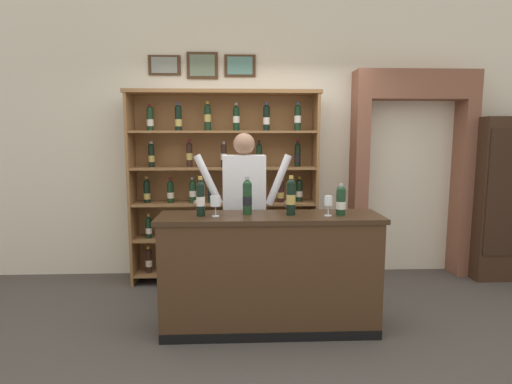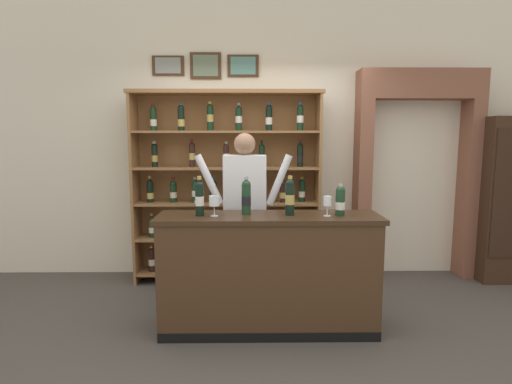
% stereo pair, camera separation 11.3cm
% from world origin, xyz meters
% --- Properties ---
extents(ground_plane, '(14.00, 14.00, 0.02)m').
position_xyz_m(ground_plane, '(0.00, 0.00, -0.01)').
color(ground_plane, '#47423D').
extents(back_wall, '(12.00, 0.19, 3.24)m').
position_xyz_m(back_wall, '(-0.00, 1.62, 1.62)').
color(back_wall, beige).
rests_on(back_wall, ground).
extents(wine_shelf, '(2.12, 0.37, 2.15)m').
position_xyz_m(wine_shelf, '(-0.36, 1.27, 1.13)').
color(wine_shelf, olive).
rests_on(wine_shelf, ground).
extents(archway_doorway, '(1.41, 0.45, 2.40)m').
position_xyz_m(archway_doorway, '(1.84, 1.49, 1.38)').
color(archway_doorway, brown).
rests_on(archway_doorway, ground).
extents(side_cabinet, '(0.74, 0.42, 1.87)m').
position_xyz_m(side_cabinet, '(2.90, 1.24, 0.94)').
color(side_cabinet, '#382316').
rests_on(side_cabinet, ground).
extents(tasting_counter, '(1.87, 0.50, 1.01)m').
position_xyz_m(tasting_counter, '(0.06, -0.00, 0.50)').
color(tasting_counter, '#422B19').
rests_on(tasting_counter, ground).
extents(shopkeeper, '(0.94, 0.22, 1.69)m').
position_xyz_m(shopkeeper, '(-0.15, 0.50, 1.04)').
color(shopkeeper, '#2D3347').
rests_on(shopkeeper, ground).
extents(tasting_bottle_prosecco, '(0.07, 0.07, 0.33)m').
position_xyz_m(tasting_bottle_prosecco, '(-0.51, -0.01, 1.16)').
color(tasting_bottle_prosecco, black).
rests_on(tasting_bottle_prosecco, tasting_counter).
extents(tasting_bottle_riserva, '(0.08, 0.08, 0.32)m').
position_xyz_m(tasting_bottle_riserva, '(-0.13, 0.04, 1.16)').
color(tasting_bottle_riserva, '#19381E').
rests_on(tasting_bottle_riserva, tasting_counter).
extents(tasting_bottle_rosso, '(0.08, 0.08, 0.33)m').
position_xyz_m(tasting_bottle_rosso, '(0.24, 0.00, 1.16)').
color(tasting_bottle_rosso, black).
rests_on(tasting_bottle_rosso, tasting_counter).
extents(tasting_bottle_grappa, '(0.08, 0.08, 0.26)m').
position_xyz_m(tasting_bottle_grappa, '(0.66, -0.01, 1.13)').
color(tasting_bottle_grappa, '#19381E').
rests_on(tasting_bottle_grappa, tasting_counter).
extents(wine_glass_center, '(0.07, 0.07, 0.17)m').
position_xyz_m(wine_glass_center, '(0.54, -0.05, 1.13)').
color(wine_glass_center, silver).
rests_on(wine_glass_center, tasting_counter).
extents(wine_glass_spare, '(0.08, 0.08, 0.17)m').
position_xyz_m(wine_glass_spare, '(-0.39, -0.04, 1.12)').
color(wine_glass_spare, silver).
rests_on(wine_glass_spare, tasting_counter).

